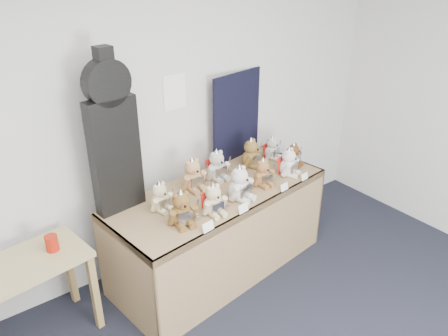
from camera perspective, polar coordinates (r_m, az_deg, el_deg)
room_shell at (r=3.71m, az=-6.47°, el=9.80°), size 6.00×6.00×6.00m
display_table at (r=3.72m, az=0.19°, el=-5.63°), size 2.02×1.04×0.80m
side_table at (r=3.40m, az=-24.52°, el=-12.91°), size 0.91×0.58×0.71m
guitar_case at (r=3.26m, az=-14.30°, el=4.14°), size 0.39×0.16×1.25m
navy_board at (r=4.11m, az=1.68°, el=6.73°), size 0.62×0.14×0.83m
red_cup at (r=3.34m, az=-21.57°, el=-9.11°), size 0.09×0.09×0.12m
teddy_front_far_left at (r=3.20m, az=-5.52°, el=-5.43°), size 0.25×0.22×0.30m
teddy_front_left at (r=3.31m, az=-1.37°, el=-4.29°), size 0.23×0.19×0.28m
teddy_front_centre at (r=3.50m, az=2.11°, el=-2.18°), size 0.27×0.24×0.32m
teddy_front_right at (r=3.73m, az=5.12°, el=-0.72°), size 0.22×0.18×0.27m
teddy_front_far_right at (r=3.92m, az=8.47°, el=0.64°), size 0.24×0.22×0.29m
teddy_front_end at (r=4.12m, az=9.10°, el=1.63°), size 0.20×0.19×0.24m
teddy_back_left at (r=3.40m, az=-8.28°, el=-3.86°), size 0.22×0.19×0.26m
teddy_back_centre_left at (r=3.65m, az=-4.07°, el=-0.98°), size 0.25×0.20×0.31m
teddy_back_centre_right at (r=3.81m, az=-0.90°, el=0.22°), size 0.24×0.20×0.30m
teddy_back_right at (r=4.05m, az=3.59°, el=1.82°), size 0.25×0.24×0.30m
teddy_back_end at (r=4.23m, az=6.30°, el=2.52°), size 0.21×0.19×0.25m
entry_card_a at (r=3.15m, az=-2.08°, el=-7.66°), size 0.10×0.03×0.07m
entry_card_b at (r=3.36m, az=2.54°, el=-5.26°), size 0.10×0.03×0.07m
entry_card_c at (r=3.69m, az=7.88°, el=-2.48°), size 0.09×0.03×0.06m
entry_card_d at (r=3.89m, az=10.48°, el=-1.09°), size 0.09×0.03×0.06m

